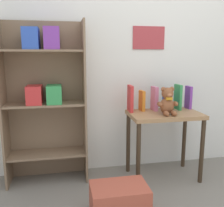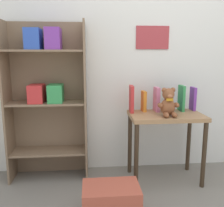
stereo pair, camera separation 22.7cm
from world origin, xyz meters
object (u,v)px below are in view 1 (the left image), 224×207
(bookshelf_side, at_px, (45,92))
(book_standing_green, at_px, (178,97))
(teddy_bear, at_px, (168,102))
(book_standing_pink, at_px, (154,99))
(storage_bin, at_px, (119,202))
(book_standing_blue, at_px, (166,101))
(book_standing_orange, at_px, (142,101))
(book_standing_purple, at_px, (188,97))
(display_table, at_px, (164,124))
(book_standing_red, at_px, (130,99))

(bookshelf_side, xyz_separation_m, book_standing_green, (1.28, -0.06, -0.07))
(bookshelf_side, xyz_separation_m, teddy_bear, (1.09, -0.25, -0.08))
(book_standing_pink, xyz_separation_m, storage_bin, (-0.49, -0.65, -0.64))
(book_standing_blue, distance_m, book_standing_green, 0.13)
(teddy_bear, height_order, book_standing_orange, teddy_bear)
(book_standing_blue, relative_size, book_standing_purple, 0.81)
(book_standing_blue, bearing_deg, display_table, -117.13)
(bookshelf_side, distance_m, book_standing_pink, 1.04)
(display_table, bearing_deg, book_standing_red, 158.81)
(book_standing_purple, bearing_deg, teddy_bear, -146.93)
(book_standing_pink, bearing_deg, teddy_bear, -75.09)
(display_table, distance_m, book_standing_green, 0.32)
(teddy_bear, xyz_separation_m, book_standing_pink, (-0.06, 0.19, 0.00))
(book_standing_orange, bearing_deg, teddy_bear, -51.08)
(bookshelf_side, xyz_separation_m, book_standing_purple, (1.40, -0.05, -0.08))
(book_standing_orange, bearing_deg, book_standing_red, -174.16)
(display_table, xyz_separation_m, book_standing_purple, (0.30, 0.14, 0.22))
(book_standing_orange, relative_size, book_standing_blue, 1.06)
(teddy_bear, relative_size, book_standing_red, 1.01)
(book_standing_green, bearing_deg, book_standing_blue, -178.36)
(display_table, relative_size, teddy_bear, 2.66)
(book_standing_red, xyz_separation_m, book_standing_blue, (0.37, -0.00, -0.03))
(teddy_bear, distance_m, book_standing_blue, 0.19)
(bookshelf_side, bearing_deg, book_standing_purple, -1.94)
(book_standing_purple, bearing_deg, book_standing_red, -178.10)
(book_standing_orange, bearing_deg, book_standing_blue, -7.37)
(book_standing_red, bearing_deg, display_table, -18.45)
(display_table, relative_size, book_standing_pink, 2.89)
(teddy_bear, bearing_deg, bookshelf_side, 167.15)
(book_standing_red, xyz_separation_m, book_standing_green, (0.49, 0.00, -0.00))
(display_table, height_order, book_standing_pink, book_standing_pink)
(book_standing_green, xyz_separation_m, book_standing_purple, (0.12, 0.02, -0.01))
(book_standing_green, xyz_separation_m, storage_bin, (-0.74, -0.65, -0.64))
(book_standing_red, relative_size, book_standing_purple, 1.10)
(teddy_bear, height_order, book_standing_red, teddy_bear)
(book_standing_green, bearing_deg, teddy_bear, -136.22)
(storage_bin, bearing_deg, display_table, 43.79)
(bookshelf_side, relative_size, storage_bin, 3.57)
(bookshelf_side, distance_m, teddy_bear, 1.12)
(book_standing_red, distance_m, book_standing_blue, 0.37)
(display_table, height_order, book_standing_purple, book_standing_purple)
(bookshelf_side, relative_size, book_standing_purple, 6.54)
(display_table, height_order, storage_bin, display_table)
(bookshelf_side, bearing_deg, display_table, -9.56)
(book_standing_pink, height_order, book_standing_blue, book_standing_pink)
(bookshelf_side, relative_size, book_standing_blue, 8.04)
(display_table, distance_m, teddy_bear, 0.23)
(book_standing_pink, relative_size, book_standing_blue, 1.26)
(book_standing_orange, distance_m, storage_bin, 0.98)
(book_standing_purple, bearing_deg, book_standing_pink, -177.56)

